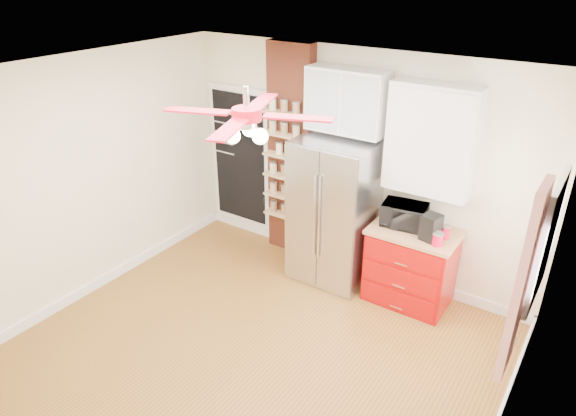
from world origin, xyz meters
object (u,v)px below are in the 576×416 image
Objects in this scene: ceiling_fan at (247,115)px; pantry_jar_oats at (279,148)px; canister_left at (437,240)px; fridge at (334,212)px; red_cabinet at (411,266)px; toaster_oven at (404,215)px; coffee_maker at (431,227)px.

ceiling_fan is 10.06× the size of pantry_jar_oats.
fridge is at bearing 174.25° from canister_left.
toaster_oven is (-0.15, 0.04, 0.58)m from red_cabinet.
toaster_oven is 3.40× the size of pantry_jar_oats.
ceiling_fan reaches higher than canister_left.
pantry_jar_oats reaches higher than coffee_maker.
pantry_jar_oats is at bearing 170.14° from fridge.
canister_left is 2.22m from pantry_jar_oats.
pantry_jar_oats is (-0.93, 1.78, -0.98)m from ceiling_fan.
canister_left is at bearing -30.55° from red_cabinet.
coffee_maker is at bearing -5.61° from pantry_jar_oats.
red_cabinet is (0.97, 0.05, -0.42)m from fridge.
toaster_oven is 1.69× the size of coffee_maker.
pantry_jar_oats reaches higher than toaster_oven.
coffee_maker is at bearing -2.36° from fridge.
coffee_maker is (0.20, -0.10, 0.59)m from red_cabinet.
toaster_oven is at bearing 5.92° from fridge.
fridge is at bearing 177.29° from toaster_oven.
canister_left is 0.91× the size of pantry_jar_oats.
pantry_jar_oats is at bearing 117.50° from ceiling_fan.
toaster_oven is (0.77, 1.72, -1.39)m from ceiling_fan.
fridge is at bearing 91.76° from ceiling_fan.
fridge is 1.86× the size of red_cabinet.
coffee_maker is 0.15m from canister_left.
fridge reaches higher than red_cabinet.
coffee_maker is (1.17, -0.05, 0.16)m from fridge.
fridge is 1.06m from pantry_jar_oats.
red_cabinet is 3.36× the size of coffee_maker.
pantry_jar_oats reaches higher than canister_left.
coffee_maker is (0.35, -0.13, 0.01)m from toaster_oven.
fridge reaches higher than coffee_maker.
ceiling_fan reaches higher than fridge.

